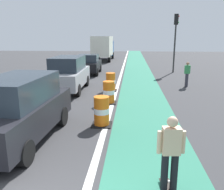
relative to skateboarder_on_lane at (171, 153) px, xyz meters
The scene contains 12 objects.
bike_lane_strip 10.91m from the skateboarder_on_lane, 91.19° to the left, with size 2.50×80.00×0.01m, color #2D755B.
lane_divider_stripe 11.04m from the skateboarder_on_lane, 99.02° to the left, with size 0.20×80.00×0.01m, color silver.
skateboarder_on_lane is the anchor object (origin of this frame).
parked_suv_nearest 4.80m from the skateboarder_on_lane, 151.86° to the left, with size 2.07×4.67×2.04m.
parked_suv_second 10.46m from the skateboarder_on_lane, 116.07° to the left, with size 1.99×4.63×2.04m.
parked_sedan_third 16.68m from the skateboarder_on_lane, 105.89° to the left, with size 2.01×4.15×1.70m.
traffic_barrel_front 4.22m from the skateboarder_on_lane, 116.58° to the left, with size 0.73×0.73×1.09m.
traffic_barrel_mid 7.04m from the skateboarder_on_lane, 105.79° to the left, with size 0.73×0.73×1.09m.
traffic_barrel_back 9.72m from the skateboarder_on_lane, 102.23° to the left, with size 0.73×0.73×1.09m.
delivery_truck_down_block 28.28m from the skateboarder_on_lane, 99.55° to the left, with size 2.38×7.61×3.23m.
traffic_light_corner 17.95m from the skateboarder_on_lane, 80.34° to the left, with size 0.41×0.32×5.10m.
pedestrian_crossing 11.45m from the skateboarder_on_lane, 76.00° to the left, with size 0.34×0.20×1.61m.
Camera 1 is at (1.81, -3.29, 3.20)m, focal length 37.94 mm.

